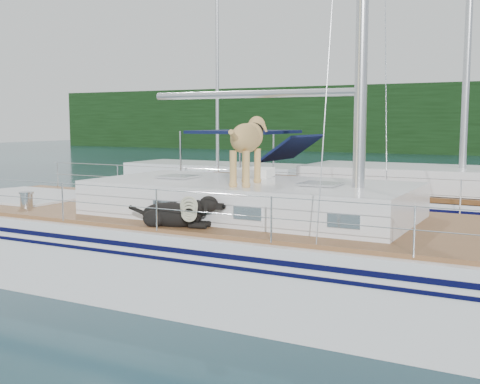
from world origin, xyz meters
The scene contains 4 objects.
ground centered at (0.00, 0.00, 0.00)m, with size 120.00×120.00×0.00m, color black.
main_sailboat centered at (0.10, -0.01, 0.68)m, with size 12.00×3.80×14.01m.
neighbor_sailboat centered at (0.97, 5.75, 0.63)m, with size 11.00×3.50×13.30m.
bg_boat_west centered at (-8.00, 14.00, 0.45)m, with size 8.00×3.00×11.65m.
Camera 1 is at (5.23, -8.63, 2.78)m, focal length 45.00 mm.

